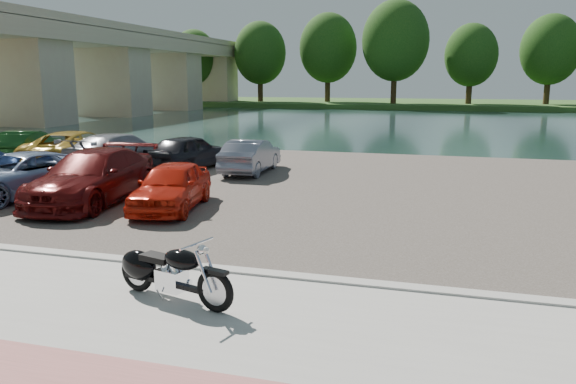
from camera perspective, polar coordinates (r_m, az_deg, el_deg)
name	(u,v)px	position (r m, az deg, el deg)	size (l,w,h in m)	color
ground	(170,318)	(8.98, -11.92, -12.37)	(200.00, 200.00, 0.00)	#595447
promenade	(135,343)	(8.18, -15.30, -14.62)	(60.00, 6.00, 0.10)	#A5A29B
kerb	(221,271)	(10.64, -6.87, -7.98)	(60.00, 0.30, 0.14)	#A5A29B
parking_lot	(324,187)	(18.99, 3.71, 0.55)	(60.00, 18.00, 0.04)	#3E3832
river	(400,123)	(47.52, 11.30, 6.85)	(120.00, 40.00, 0.00)	#1B302F
far_bank	(421,104)	(79.39, 13.33, 8.72)	(120.00, 24.00, 0.60)	#204117
bridge	(107,59)	(57.91, -17.93, 12.77)	(7.00, 56.00, 8.55)	tan
far_trees	(458,46)	(73.12, 16.85, 13.99)	(70.25, 10.68, 12.52)	#352613
motorcycle	(164,271)	(9.30, -12.48, -7.84)	(2.28, 0.96, 1.05)	black
car_2	(20,175)	(18.88, -25.59, 1.53)	(2.24, 4.86, 1.35)	#788DAF
car_3	(93,177)	(17.23, -19.22, 1.47)	(2.14, 5.26, 1.53)	#510C0B
car_4	(171,186)	(15.79, -11.76, 0.61)	(1.54, 3.83, 1.31)	red
car_5	(28,146)	(26.89, -24.94, 4.23)	(1.45, 4.16, 1.37)	#0E3410
car_6	(77,148)	(24.85, -20.66, 4.18)	(2.44, 5.30, 1.47)	#B38C29
car_7	(120,151)	(23.34, -16.71, 3.98)	(2.04, 5.01, 1.45)	gray
car_8	(188,152)	(22.68, -10.10, 4.03)	(1.66, 4.14, 1.41)	black
car_9	(251,156)	(21.67, -3.81, 3.68)	(1.36, 3.90, 1.29)	slate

